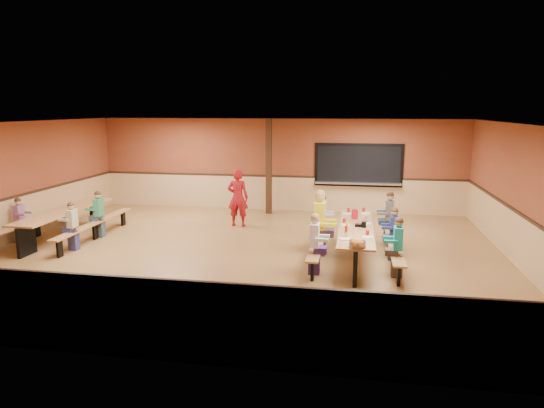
# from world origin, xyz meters

# --- Properties ---
(ground) EXTENTS (12.00, 12.00, 0.00)m
(ground) POSITION_xyz_m (0.00, 0.00, 0.00)
(ground) COLOR brown
(ground) RESTS_ON ground
(room_envelope) EXTENTS (12.04, 10.04, 3.02)m
(room_envelope) POSITION_xyz_m (0.00, 0.00, 0.69)
(room_envelope) COLOR brown
(room_envelope) RESTS_ON ground
(kitchen_pass_through) EXTENTS (2.78, 0.28, 1.38)m
(kitchen_pass_through) POSITION_xyz_m (2.60, 4.96, 1.49)
(kitchen_pass_through) COLOR black
(kitchen_pass_through) RESTS_ON ground
(structural_post) EXTENTS (0.18, 0.18, 3.00)m
(structural_post) POSITION_xyz_m (-0.20, 4.40, 1.50)
(structural_post) COLOR black
(structural_post) RESTS_ON ground
(cafeteria_table_main) EXTENTS (1.91, 3.70, 0.74)m
(cafeteria_table_main) POSITION_xyz_m (2.55, 0.02, 0.53)
(cafeteria_table_main) COLOR #AC7444
(cafeteria_table_main) RESTS_ON ground
(cafeteria_table_second) EXTENTS (1.91, 3.70, 0.74)m
(cafeteria_table_second) POSITION_xyz_m (-4.89, 0.54, 0.53)
(cafeteria_table_second) COLOR #AC7444
(cafeteria_table_second) RESTS_ON ground
(seated_child_white_left) EXTENTS (0.38, 0.31, 1.24)m
(seated_child_white_left) POSITION_xyz_m (1.73, -1.15, 0.62)
(seated_child_white_left) COLOR white
(seated_child_white_left) RESTS_ON ground
(seated_adult_yellow) EXTENTS (0.50, 0.41, 1.49)m
(seated_adult_yellow) POSITION_xyz_m (1.73, 0.19, 0.74)
(seated_adult_yellow) COLOR yellow
(seated_adult_yellow) RESTS_ON ground
(seated_child_grey_left) EXTENTS (0.37, 0.30, 1.21)m
(seated_child_grey_left) POSITION_xyz_m (1.73, 1.18, 0.61)
(seated_child_grey_left) COLOR silver
(seated_child_grey_left) RESTS_ON ground
(seated_child_teal_right) EXTENTS (0.37, 0.30, 1.20)m
(seated_child_teal_right) POSITION_xyz_m (3.38, -1.04, 0.60)
(seated_child_teal_right) COLOR teal
(seated_child_teal_right) RESTS_ON ground
(seated_child_navy_right) EXTENTS (0.35, 0.29, 1.17)m
(seated_child_navy_right) POSITION_xyz_m (3.38, 0.07, 0.59)
(seated_child_navy_right) COLOR navy
(seated_child_navy_right) RESTS_ON ground
(seated_child_char_right) EXTENTS (0.40, 0.32, 1.27)m
(seated_child_char_right) POSITION_xyz_m (3.38, 1.57, 0.63)
(seated_child_char_right) COLOR #50535A
(seated_child_char_right) RESTS_ON ground
(seated_child_purple_sec) EXTENTS (0.33, 0.27, 1.13)m
(seated_child_purple_sec) POSITION_xyz_m (-5.72, -0.10, 0.57)
(seated_child_purple_sec) COLOR #865380
(seated_child_purple_sec) RESTS_ON ground
(seated_child_green_sec) EXTENTS (0.36, 0.30, 1.20)m
(seated_child_green_sec) POSITION_xyz_m (-4.07, 0.79, 0.60)
(seated_child_green_sec) COLOR #347C56
(seated_child_green_sec) RESTS_ON ground
(seated_child_tan_sec) EXTENTS (0.34, 0.28, 1.15)m
(seated_child_tan_sec) POSITION_xyz_m (-4.07, -0.43, 0.58)
(seated_child_tan_sec) COLOR tan
(seated_child_tan_sec) RESTS_ON ground
(standing_woman) EXTENTS (0.60, 0.40, 1.65)m
(standing_woman) POSITION_xyz_m (-0.77, 2.57, 0.83)
(standing_woman) COLOR maroon
(standing_woman) RESTS_ON ground
(punch_pitcher) EXTENTS (0.16, 0.16, 0.22)m
(punch_pitcher) POSITION_xyz_m (2.52, 0.82, 0.85)
(punch_pitcher) COLOR #AD1724
(punch_pitcher) RESTS_ON cafeteria_table_main
(chip_bowl) EXTENTS (0.32, 0.32, 0.15)m
(chip_bowl) POSITION_xyz_m (2.58, -1.63, 0.81)
(chip_bowl) COLOR orange
(chip_bowl) RESTS_ON cafeteria_table_main
(napkin_dispenser) EXTENTS (0.10, 0.14, 0.13)m
(napkin_dispenser) POSITION_xyz_m (2.72, -0.01, 0.80)
(napkin_dispenser) COLOR black
(napkin_dispenser) RESTS_ON cafeteria_table_main
(condiment_mustard) EXTENTS (0.06, 0.06, 0.17)m
(condiment_mustard) POSITION_xyz_m (2.36, -0.32, 0.82)
(condiment_mustard) COLOR yellow
(condiment_mustard) RESTS_ON cafeteria_table_main
(condiment_ketchup) EXTENTS (0.06, 0.06, 0.17)m
(condiment_ketchup) POSITION_xyz_m (2.35, -0.62, 0.82)
(condiment_ketchup) COLOR #B2140F
(condiment_ketchup) RESTS_ON cafeteria_table_main
(table_paddle) EXTENTS (0.16, 0.16, 0.56)m
(table_paddle) POSITION_xyz_m (2.61, 0.05, 0.88)
(table_paddle) COLOR black
(table_paddle) RESTS_ON cafeteria_table_main
(place_settings) EXTENTS (0.65, 3.30, 0.11)m
(place_settings) POSITION_xyz_m (2.55, 0.02, 0.80)
(place_settings) COLOR beige
(place_settings) RESTS_ON cafeteria_table_main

